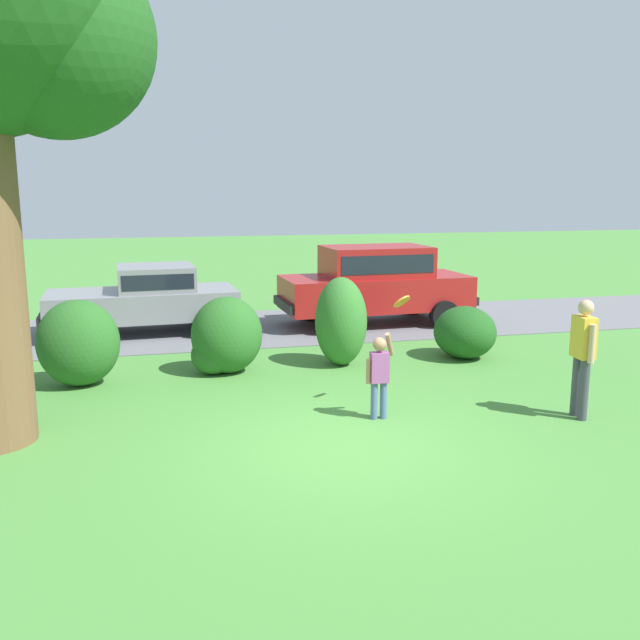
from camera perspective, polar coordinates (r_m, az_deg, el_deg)
ground_plane at (r=8.96m, az=1.90°, el=-10.50°), size 80.00×80.00×0.00m
driveway_strip at (r=16.34m, az=-5.36°, el=-0.63°), size 28.00×4.40×0.02m
shrub_near_tree at (r=12.09m, az=-19.61°, el=-1.83°), size 1.36×1.15×1.47m
shrub_centre_left at (r=12.32m, az=-8.02°, el=-1.54°), size 1.29×1.15×1.39m
shrub_centre at (r=12.72m, az=1.77°, el=-0.12°), size 0.97×1.09×1.67m
shrub_centre_right at (r=13.60m, az=12.06°, el=-1.02°), size 1.20×1.28×1.03m
parked_sedan at (r=16.02m, az=-14.32°, el=1.89°), size 4.50×2.29×1.56m
parked_suv at (r=16.56m, az=4.68°, el=3.28°), size 4.77×2.25×1.92m
child_thrower at (r=9.78m, az=5.00°, el=-4.27°), size 0.46×0.26×1.29m
frisbee at (r=10.15m, az=6.89°, el=1.56°), size 0.33×0.25×0.28m
adult_onlooker at (r=10.43m, az=21.17°, el=-2.52°), size 0.25×0.53×1.74m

